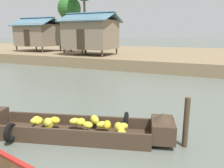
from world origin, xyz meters
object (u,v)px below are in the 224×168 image
object	(u,v)px
stilt_house_mid_left	(91,34)
mooring_post	(186,123)
banana_boat	(73,127)
stilt_house_left	(38,35)
palm_tree_mid	(69,8)

from	to	relation	value
stilt_house_mid_left	mooring_post	bearing A→B (deg)	-52.02
banana_boat	stilt_house_left	world-z (taller)	stilt_house_left
mooring_post	banana_boat	bearing A→B (deg)	-166.45
stilt_house_left	mooring_post	xyz separation A→B (m)	(18.58, -15.14, -2.18)
banana_boat	mooring_post	xyz separation A→B (m)	(2.96, 0.71, 0.38)
stilt_house_left	mooring_post	bearing A→B (deg)	-39.17
stilt_house_left	stilt_house_mid_left	distance (m)	8.32
stilt_house_mid_left	palm_tree_mid	size ratio (longest dim) A/B	0.85
stilt_house_mid_left	mooring_post	size ratio (longest dim) A/B	3.88
mooring_post	stilt_house_left	bearing A→B (deg)	140.83
stilt_house_left	mooring_post	distance (m)	24.06
stilt_house_mid_left	palm_tree_mid	xyz separation A→B (m)	(-3.92, 2.23, 2.72)
stilt_house_mid_left	mooring_post	xyz separation A→B (m)	(10.45, -13.38, -2.24)
stilt_house_mid_left	palm_tree_mid	distance (m)	5.27
banana_boat	stilt_house_mid_left	world-z (taller)	stilt_house_mid_left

